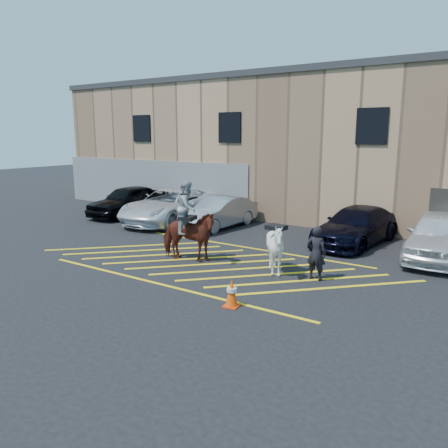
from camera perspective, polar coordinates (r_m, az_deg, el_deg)
The scene contains 12 objects.
ground at distance 14.95m, azimuth -0.80°, elevation -4.97°, with size 90.00×90.00×0.00m, color black.
car_black_suv at distance 23.79m, azimuth -12.44°, elevation 2.99°, with size 1.90×4.72×1.61m, color black.
car_white_pickup at distance 21.69m, azimuth -7.03°, elevation 2.39°, with size 2.71×5.88×1.63m, color white.
car_silver_sedan at distance 20.19m, azimuth -0.64°, elevation 1.49°, with size 1.51×4.32×1.42m, color gray.
car_blue_suv at distance 18.02m, azimuth 16.89°, elevation -0.24°, with size 2.01×4.95×1.44m, color black.
car_white_suv at distance 16.83m, azimuth 26.34°, elevation -1.39°, with size 1.95×4.85×1.65m, color white.
handler at distance 13.24m, azimuth 11.97°, elevation -3.74°, with size 0.60×0.39×1.64m, color black.
warehouse at distance 25.17m, azimuth 14.90°, elevation 9.85°, with size 32.42×10.20×7.30m.
hatching_zone at distance 14.71m, azimuth -1.46°, elevation -5.22°, with size 12.60×5.12×0.01m.
mounted_bay at distance 14.84m, azimuth -4.74°, elevation -0.68°, with size 2.25×1.40×2.77m.
saddled_white at distance 13.57m, azimuth 6.78°, elevation -3.09°, with size 1.56×1.70×1.67m.
traffic_cone at distance 11.11m, azimuth 1.02°, elevation -8.95°, with size 0.42×0.42×0.73m.
Camera 1 is at (8.05, -11.84, 4.27)m, focal length 35.00 mm.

